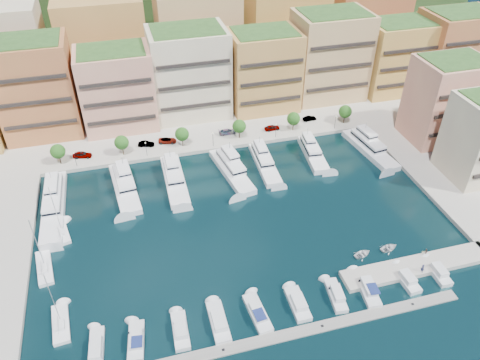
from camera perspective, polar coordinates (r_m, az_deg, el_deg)
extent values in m
plane|color=black|center=(105.03, 0.47, -5.24)|extent=(400.00, 400.00, 0.00)
cube|color=#9E998E|center=(155.42, -5.78, 9.77)|extent=(220.00, 64.00, 2.00)
cube|color=#1C3114|center=(198.99, -8.42, 15.81)|extent=(240.00, 40.00, 58.00)
cube|color=gray|center=(85.56, 4.14, -18.73)|extent=(72.00, 2.20, 0.35)
cube|color=#9E998E|center=(101.97, 20.75, -9.95)|extent=(32.00, 5.00, 2.00)
cube|color=#B06F3A|center=(140.72, -23.51, 10.15)|extent=(20.00, 16.00, 26.00)
cube|color=black|center=(133.33, -23.75, 8.63)|extent=(18.40, 0.50, 0.90)
cube|color=#2A4E1F|center=(135.89, -24.91, 15.15)|extent=(17.60, 14.08, 0.80)
cube|color=#E4A47F|center=(137.90, -14.73, 10.60)|extent=(20.00, 15.00, 22.00)
cube|color=black|center=(130.92, -14.53, 9.17)|extent=(18.40, 0.50, 0.90)
cube|color=#2A4E1F|center=(133.46, -15.51, 14.97)|extent=(17.60, 13.20, 0.80)
cube|color=#F2E6BB|center=(140.41, -6.18, 12.77)|extent=(22.00, 16.00, 25.00)
cube|color=black|center=(133.00, -5.53, 11.38)|extent=(20.24, 0.50, 0.90)
cube|color=#2A4E1F|center=(135.68, -6.55, 17.74)|extent=(19.36, 14.08, 0.80)
cube|color=tan|center=(143.73, 2.87, 13.09)|extent=(20.00, 15.00, 23.00)
cube|color=black|center=(137.05, 3.87, 11.81)|extent=(18.40, 0.50, 0.90)
cube|color=#2A4E1F|center=(139.35, 3.03, 17.57)|extent=(17.60, 13.20, 0.80)
cube|color=tan|center=(152.61, 10.82, 14.57)|extent=(22.00, 16.00, 26.00)
cube|color=black|center=(145.83, 12.16, 13.32)|extent=(20.24, 0.50, 0.90)
cube|color=#2A4E1F|center=(148.17, 11.44, 19.35)|extent=(19.36, 14.08, 0.80)
cube|color=#C28C47|center=(162.13, 18.33, 13.96)|extent=(20.00, 15.00, 22.00)
cube|color=black|center=(156.24, 19.76, 12.80)|extent=(18.40, 0.50, 0.90)
cube|color=#2A4E1F|center=(158.37, 19.14, 17.72)|extent=(17.60, 13.20, 0.80)
cube|color=#B06F3A|center=(171.71, 24.59, 14.12)|extent=(22.00, 16.00, 24.00)
cube|color=black|center=(165.91, 26.23, 12.93)|extent=(20.24, 0.50, 0.90)
cube|color=#2A4E1F|center=(167.97, 25.70, 17.97)|extent=(19.36, 14.08, 0.80)
cube|color=#E4A47F|center=(139.13, 23.78, 8.84)|extent=(18.00, 14.00, 22.00)
cube|color=black|center=(134.30, 25.50, 7.35)|extent=(16.56, 0.50, 0.90)
cube|color=#2A4E1F|center=(134.73, 24.98, 13.08)|extent=(15.84, 12.32, 0.80)
cube|color=#F2E6BB|center=(162.07, -27.03, 13.35)|extent=(26.00, 18.00, 30.00)
cube|color=tan|center=(158.56, -16.22, 15.42)|extent=(26.00, 18.00, 30.00)
cube|color=tan|center=(160.68, -5.14, 16.97)|extent=(26.00, 18.00, 30.00)
cube|color=#C28C47|center=(168.22, 5.44, 17.88)|extent=(26.00, 18.00, 30.00)
cube|color=#B06F3A|center=(180.48, 14.92, 18.20)|extent=(26.00, 18.00, 30.00)
cylinder|color=#473323|center=(129.30, -21.11, 2.44)|extent=(0.24, 0.24, 3.00)
sphere|color=#164F17|center=(128.13, -21.33, 3.27)|extent=(3.80, 3.80, 3.80)
cylinder|color=#473323|center=(127.97, -14.09, 3.60)|extent=(0.24, 0.24, 3.00)
sphere|color=#164F17|center=(126.78, -14.24, 4.45)|extent=(3.80, 3.80, 3.80)
cylinder|color=#473323|center=(128.62, -7.02, 4.71)|extent=(0.24, 0.24, 3.00)
sphere|color=#164F17|center=(127.45, -7.09, 5.57)|extent=(3.80, 3.80, 3.80)
cylinder|color=#473323|center=(131.24, -0.10, 5.73)|extent=(0.24, 0.24, 3.00)
sphere|color=#164F17|center=(130.09, -0.10, 6.57)|extent=(3.80, 3.80, 3.80)
cylinder|color=#473323|center=(135.71, 6.48, 6.61)|extent=(0.24, 0.24, 3.00)
sphere|color=#164F17|center=(134.60, 6.55, 7.44)|extent=(3.80, 3.80, 3.80)
cylinder|color=#473323|center=(141.86, 12.58, 7.35)|extent=(0.24, 0.24, 3.00)
sphere|color=#164F17|center=(140.79, 12.71, 8.14)|extent=(3.80, 3.80, 3.80)
cylinder|color=black|center=(126.58, -19.43, 2.36)|extent=(0.10, 0.10, 4.00)
sphere|color=#FFF2CC|center=(125.50, -19.62, 3.13)|extent=(0.30, 0.30, 0.30)
cylinder|color=black|center=(125.77, -11.35, 3.67)|extent=(0.10, 0.10, 4.00)
sphere|color=#FFF2CC|center=(124.68, -11.46, 4.46)|extent=(0.30, 0.30, 0.30)
cylinder|color=black|center=(127.51, -3.31, 4.90)|extent=(0.10, 0.10, 4.00)
sphere|color=#FFF2CC|center=(126.44, -3.34, 5.69)|extent=(0.30, 0.30, 0.30)
cylinder|color=black|center=(131.72, 4.39, 5.99)|extent=(0.10, 0.10, 4.00)
sphere|color=#FFF2CC|center=(130.68, 4.43, 6.76)|extent=(0.30, 0.30, 0.30)
cylinder|color=black|center=(138.16, 11.52, 6.89)|extent=(0.10, 0.10, 4.00)
sphere|color=#FFF2CC|center=(137.17, 11.63, 7.63)|extent=(0.30, 0.30, 0.30)
cube|color=white|center=(116.45, -21.69, -3.23)|extent=(4.96, 26.18, 2.30)
cube|color=white|center=(117.29, -21.86, -1.67)|extent=(4.00, 14.41, 1.80)
cube|color=black|center=(117.29, -21.86, -1.67)|extent=(4.06, 14.47, 0.55)
cube|color=white|center=(118.05, -21.99, -0.45)|extent=(2.90, 7.87, 1.40)
cylinder|color=#B2B2B7|center=(118.44, -22.13, 0.61)|extent=(0.14, 0.14, 1.80)
cube|color=white|center=(117.07, -13.83, -1.14)|extent=(6.67, 20.79, 2.30)
cube|color=white|center=(117.51, -14.05, 0.24)|extent=(4.97, 11.55, 1.80)
cube|color=black|center=(117.51, -14.05, 0.24)|extent=(5.03, 11.62, 0.55)
cube|color=white|center=(117.93, -14.21, 1.32)|extent=(3.44, 6.37, 1.40)
cylinder|color=#B2B2B7|center=(118.06, -14.37, 2.28)|extent=(0.14, 0.14, 1.80)
cube|color=black|center=(117.34, -13.80, -1.32)|extent=(6.73, 20.84, 0.35)
cube|color=white|center=(117.27, -7.94, -0.23)|extent=(4.93, 20.66, 2.30)
cube|color=white|center=(117.72, -8.17, 1.15)|extent=(3.98, 11.38, 1.80)
cube|color=black|center=(117.72, -8.17, 1.15)|extent=(4.04, 11.44, 0.55)
cube|color=white|center=(118.16, -8.36, 2.23)|extent=(2.89, 6.21, 1.40)
cylinder|color=#B2B2B7|center=(118.29, -8.52, 3.20)|extent=(0.14, 0.14, 1.80)
cube|color=white|center=(119.28, -1.01, 0.90)|extent=(7.63, 20.97, 2.30)
cube|color=white|center=(119.72, -1.27, 2.25)|extent=(5.40, 11.72, 1.80)
cube|color=black|center=(119.72, -1.27, 2.25)|extent=(5.47, 11.79, 0.55)
cube|color=white|center=(120.14, -1.47, 3.31)|extent=(3.62, 6.50, 1.40)
cylinder|color=#B2B2B7|center=(120.27, -1.63, 4.25)|extent=(0.14, 0.14, 1.80)
cube|color=white|center=(122.03, 3.04, 1.78)|extent=(4.92, 19.00, 2.30)
cube|color=white|center=(122.35, 2.80, 3.06)|extent=(3.82, 10.50, 1.80)
cube|color=black|center=(122.35, 2.80, 3.06)|extent=(3.89, 10.56, 0.55)
cube|color=white|center=(122.66, 2.61, 4.06)|extent=(2.72, 5.75, 1.40)
cylinder|color=#B2B2B7|center=(122.71, 2.47, 4.96)|extent=(0.14, 0.14, 1.80)
cube|color=black|center=(122.29, 3.03, 1.61)|extent=(4.97, 19.06, 0.35)
cube|color=white|center=(127.21, 8.89, 2.97)|extent=(6.00, 17.16, 2.30)
cube|color=white|center=(127.37, 8.68, 4.14)|extent=(4.43, 9.56, 1.80)
cube|color=black|center=(127.37, 8.68, 4.14)|extent=(4.49, 9.63, 0.55)
cube|color=white|center=(127.56, 8.52, 5.06)|extent=(3.05, 5.28, 1.40)
cylinder|color=#B2B2B7|center=(127.51, 8.42, 5.91)|extent=(0.14, 0.14, 1.80)
cube|color=white|center=(132.35, 15.53, 3.43)|extent=(7.27, 21.22, 2.30)
cube|color=white|center=(132.76, 15.26, 4.65)|extent=(5.26, 11.83, 1.80)
cube|color=black|center=(132.76, 15.26, 4.65)|extent=(5.32, 11.90, 0.55)
cube|color=white|center=(133.16, 15.04, 5.61)|extent=(3.58, 6.54, 1.40)
cylinder|color=#B2B2B7|center=(133.28, 14.90, 6.47)|extent=(0.14, 0.14, 1.80)
cube|color=silver|center=(87.20, -17.08, -19.26)|extent=(3.08, 8.82, 1.40)
cube|color=silver|center=(85.91, -17.24, -19.01)|extent=(2.20, 4.29, 1.10)
cube|color=black|center=(87.12, -17.23, -18.17)|extent=(1.74, 0.24, 0.55)
cube|color=silver|center=(86.59, -12.52, -18.67)|extent=(3.62, 8.06, 1.40)
cube|color=silver|center=(85.31, -12.61, -18.38)|extent=(2.53, 3.97, 1.10)
cube|color=black|center=(86.43, -12.68, -17.65)|extent=(1.92, 0.34, 0.55)
cube|color=navy|center=(84.23, -12.60, -18.70)|extent=(2.14, 2.55, 0.12)
cube|color=silver|center=(86.51, -7.26, -17.84)|extent=(2.91, 7.90, 1.40)
cube|color=silver|center=(85.23, -7.28, -17.55)|extent=(2.18, 3.82, 1.10)
cube|color=black|center=(86.35, -7.45, -16.82)|extent=(1.89, 0.17, 0.55)
cube|color=silver|center=(87.01, -2.64, -17.00)|extent=(2.90, 8.88, 1.40)
cube|color=silver|center=(85.70, -2.59, -16.72)|extent=(2.25, 4.27, 1.10)
cube|color=black|center=(86.94, -2.87, -15.90)|extent=(2.05, 0.11, 0.55)
cube|color=silver|center=(88.12, 2.15, -16.00)|extent=(3.44, 8.99, 1.40)
cube|color=silver|center=(86.83, 2.25, -15.70)|extent=(2.46, 4.38, 1.10)
cube|color=black|center=(88.05, 1.90, -14.93)|extent=(1.95, 0.27, 0.55)
cube|color=navy|center=(85.70, 2.50, -16.04)|extent=(2.11, 2.79, 0.12)
cube|color=silver|center=(89.93, 7.03, -14.86)|extent=(2.95, 7.77, 1.40)
cube|color=silver|center=(88.70, 7.19, -14.53)|extent=(2.27, 3.74, 1.10)
cube|color=black|center=(89.77, 6.81, -13.89)|extent=(2.04, 0.13, 0.55)
cube|color=silver|center=(92.32, 11.57, -13.70)|extent=(3.32, 8.02, 1.40)
cube|color=silver|center=(91.12, 11.78, -13.36)|extent=(2.31, 3.94, 1.10)
cube|color=black|center=(92.17, 11.34, -12.75)|extent=(1.74, 0.31, 0.55)
cube|color=silver|center=(94.77, 15.18, -12.71)|extent=(3.83, 9.35, 1.40)
cube|color=silver|center=(93.56, 15.44, -12.38)|extent=(2.64, 4.59, 1.10)
cube|color=black|center=(94.73, 14.90, -11.70)|extent=(1.94, 0.35, 0.55)
cube|color=navy|center=(92.49, 15.84, -12.66)|extent=(2.22, 2.94, 0.12)
cube|color=silver|center=(98.49, 19.54, -11.43)|extent=(2.89, 7.21, 1.40)
cube|color=silver|center=(97.39, 19.80, -11.06)|extent=(2.16, 3.49, 1.10)
cube|color=black|center=(98.30, 19.34, -10.59)|extent=(1.85, 0.18, 0.55)
cube|color=silver|center=(102.02, 22.88, -10.40)|extent=(2.66, 7.15, 1.40)
cube|color=silver|center=(100.95, 23.17, -10.03)|extent=(2.02, 3.45, 1.10)
cube|color=black|center=(101.83, 22.70, -9.59)|extent=(1.79, 0.15, 0.55)
cube|color=white|center=(92.42, -20.98, -16.12)|extent=(3.48, 8.77, 1.20)
cube|color=white|center=(91.20, -21.12, -16.20)|extent=(1.85, 2.27, 0.60)
cylinder|color=#B2B2B7|center=(87.78, -21.92, -13.26)|extent=(0.14, 0.14, 12.00)
cylinder|color=#B2B2B7|center=(90.40, -21.23, -16.14)|extent=(0.41, 3.85, 0.10)
cube|color=white|center=(102.86, -22.69, -9.91)|extent=(4.10, 9.94, 1.20)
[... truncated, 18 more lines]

